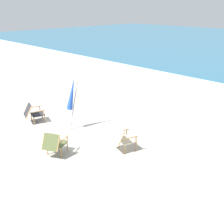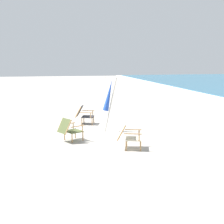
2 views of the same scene
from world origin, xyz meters
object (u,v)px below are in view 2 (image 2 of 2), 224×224
Objects in this scene: umbrella_furled_blue at (109,96)px; beach_chair_back_right at (128,135)px; beach_chair_back_left at (84,114)px; beach_chair_front_left at (69,129)px.

beach_chair_back_right is at bearing 3.25° from umbrella_furled_blue.
beach_chair_back_left is 4.09m from beach_chair_back_right.
beach_chair_front_left is 2.14m from umbrella_furled_blue.
beach_chair_back_right is at bearing 53.22° from beach_chair_front_left.
beach_chair_front_left reaches higher than beach_chair_back_left.
beach_chair_back_left is at bearing -167.27° from beach_chair_back_right.
beach_chair_back_left is 2.83m from beach_chair_front_left.
beach_chair_front_left is at bearing -54.54° from umbrella_furled_blue.
beach_chair_back_left is 2.01m from umbrella_furled_blue.
beach_chair_front_left is at bearing -16.41° from beach_chair_back_left.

